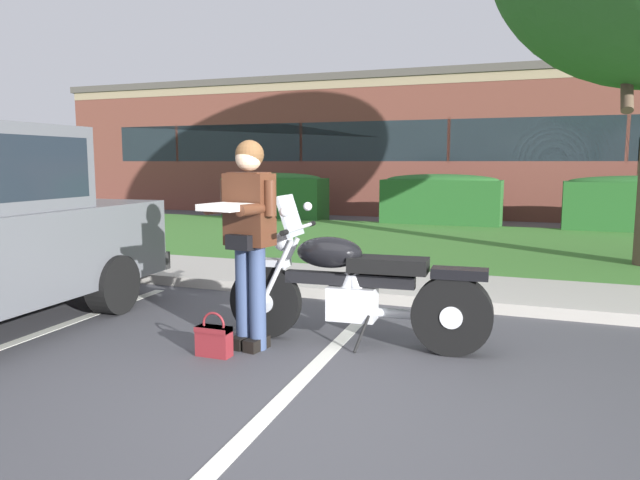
% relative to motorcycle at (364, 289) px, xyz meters
% --- Properties ---
extents(ground_plane, '(140.00, 140.00, 0.00)m').
position_rel_motorcycle_xyz_m(ground_plane, '(0.07, -1.20, -0.49)').
color(ground_plane, '#424247').
extents(curb_strip, '(60.00, 0.20, 0.12)m').
position_rel_motorcycle_xyz_m(curb_strip, '(0.07, 1.56, -0.43)').
color(curb_strip, '#ADA89E').
rests_on(curb_strip, ground).
extents(concrete_walk, '(60.00, 1.50, 0.08)m').
position_rel_motorcycle_xyz_m(concrete_walk, '(0.07, 2.41, -0.45)').
color(concrete_walk, '#ADA89E').
rests_on(concrete_walk, ground).
extents(grass_lawn, '(60.00, 6.39, 0.06)m').
position_rel_motorcycle_xyz_m(grass_lawn, '(0.07, 6.36, -0.46)').
color(grass_lawn, '#3D752D').
rests_on(grass_lawn, ground).
extents(stall_stripe_0, '(0.35, 4.40, 0.01)m').
position_rel_motorcycle_xyz_m(stall_stripe_0, '(-2.80, -1.00, -0.49)').
color(stall_stripe_0, silver).
rests_on(stall_stripe_0, ground).
extents(stall_stripe_1, '(0.35, 4.40, 0.01)m').
position_rel_motorcycle_xyz_m(stall_stripe_1, '(-0.17, -1.00, -0.49)').
color(stall_stripe_1, silver).
rests_on(stall_stripe_1, ground).
extents(motorcycle, '(2.24, 0.82, 1.26)m').
position_rel_motorcycle_xyz_m(motorcycle, '(0.00, 0.00, 0.00)').
color(motorcycle, black).
rests_on(motorcycle, ground).
extents(rider_person, '(0.53, 0.62, 1.70)m').
position_rel_motorcycle_xyz_m(rider_person, '(-0.86, -0.41, 0.52)').
color(rider_person, black).
rests_on(rider_person, ground).
extents(handbag, '(0.28, 0.13, 0.36)m').
position_rel_motorcycle_xyz_m(handbag, '(-1.03, -0.69, -0.34)').
color(handbag, maroon).
rests_on(handbag, ground).
extents(hedge_left, '(2.75, 0.90, 1.24)m').
position_rel_motorcycle_xyz_m(hedge_left, '(-5.43, 9.71, 0.16)').
color(hedge_left, '#235623').
rests_on(hedge_left, ground).
extents(hedge_center_left, '(2.80, 0.90, 1.24)m').
position_rel_motorcycle_xyz_m(hedge_center_left, '(-1.04, 9.71, 0.16)').
color(hedge_center_left, '#235623').
rests_on(hedge_center_left, ground).
extents(brick_building, '(25.16, 10.39, 4.00)m').
position_rel_motorcycle_xyz_m(brick_building, '(-1.18, 16.60, 1.52)').
color(brick_building, brown).
rests_on(brick_building, ground).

